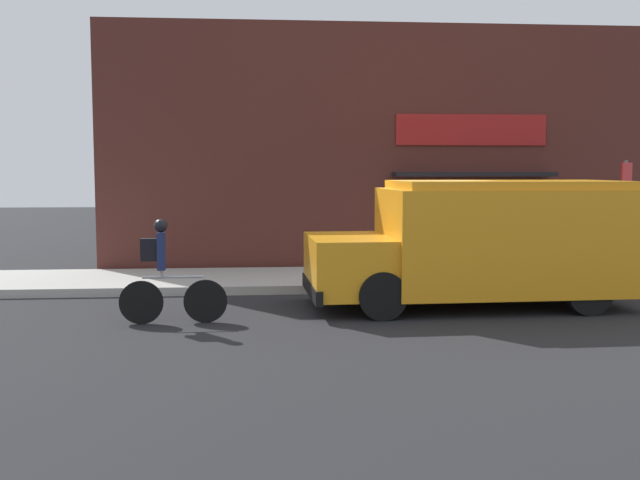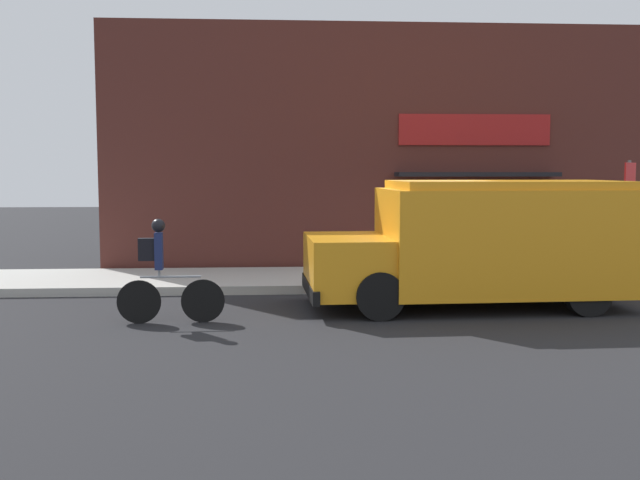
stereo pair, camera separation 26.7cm
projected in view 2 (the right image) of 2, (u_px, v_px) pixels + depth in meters
name	position (u px, v px, depth m)	size (l,w,h in m)	color
ground_plane	(416.00, 293.00, 14.95)	(70.00, 70.00, 0.00)	#232326
sidewalk	(403.00, 278.00, 16.37)	(28.00, 2.88, 0.17)	#ADAAA3
storefront	(394.00, 149.00, 17.72)	(13.73, 0.82, 5.89)	#4C231E
school_bus	(484.00, 242.00, 13.39)	(5.84, 2.88, 2.27)	orange
cyclist	(163.00, 273.00, 11.98)	(1.72, 0.22, 1.69)	black
stop_sign_post	(629.00, 200.00, 15.54)	(0.45, 0.45, 2.48)	slate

